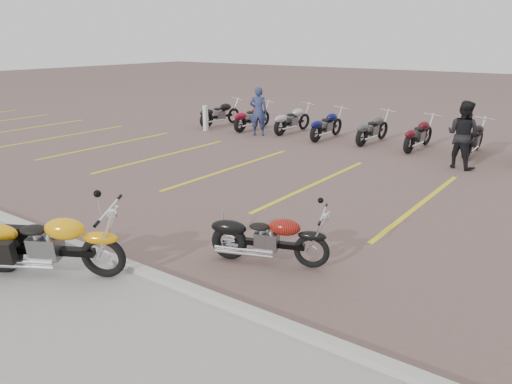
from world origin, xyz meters
TOP-DOWN VIEW (x-y plane):
  - ground at (0.00, 0.00)m, footprint 100.00×100.00m
  - curb at (0.00, -2.00)m, footprint 60.00×0.18m
  - parking_stripes at (0.00, 4.00)m, footprint 38.00×5.50m
  - yellow_cruiser at (-0.84, -2.84)m, footprint 2.19×1.31m
  - flame_cruiser at (1.65, -0.50)m, footprint 1.90×0.81m
  - person_a at (-5.00, 8.49)m, footprint 0.79×0.69m
  - person_b at (2.50, 7.87)m, footprint 1.08×0.94m
  - bollard at (-7.24, 8.03)m, footprint 0.15×0.15m
  - bg_bike_row at (2.36, 9.55)m, footprint 20.50×2.02m

SIDE VIEW (x-z plane):
  - ground at x=0.00m, z-range 0.00..0.00m
  - parking_stripes at x=0.00m, z-range 0.00..0.01m
  - curb at x=0.00m, z-range 0.00..0.12m
  - flame_cruiser at x=1.65m, z-range 0.00..0.81m
  - yellow_cruiser at x=-0.84m, z-range 0.00..0.99m
  - bollard at x=-7.24m, z-range 0.00..1.00m
  - bg_bike_row at x=2.36m, z-range 0.00..1.10m
  - person_a at x=-5.00m, z-range 0.00..1.81m
  - person_b at x=2.50m, z-range 0.00..1.90m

